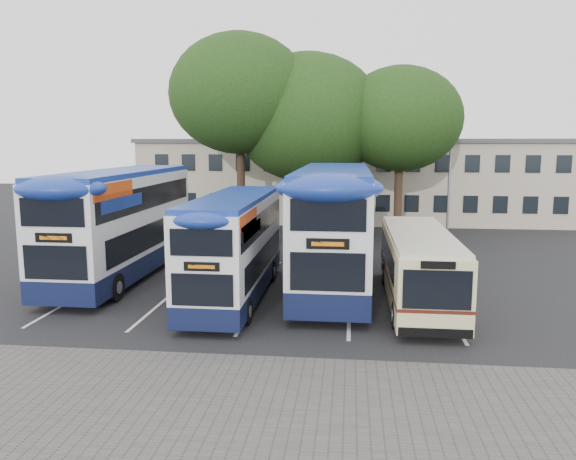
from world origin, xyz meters
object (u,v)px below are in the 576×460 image
at_px(tree_mid, 308,118).
at_px(bus_dd_left, 122,219).
at_px(bus_dd_mid, 235,242).
at_px(bus_single, 418,263).
at_px(bus_dd_right, 334,222).
at_px(tree_right, 400,119).
at_px(tree_left, 240,94).
at_px(lamp_post, 451,156).

bearing_deg(tree_mid, bus_dd_left, -121.25).
height_order(bus_dd_mid, bus_single, bus_dd_mid).
xyz_separation_m(bus_dd_left, bus_dd_right, (9.32, -0.44, 0.09)).
xyz_separation_m(tree_right, bus_dd_left, (-12.90, -11.45, -4.71)).
bearing_deg(tree_left, bus_single, -54.95).
xyz_separation_m(lamp_post, tree_right, (-3.36, -1.89, 2.25)).
relative_size(tree_left, bus_dd_right, 1.06).
bearing_deg(bus_dd_mid, tree_left, 100.06).
relative_size(tree_mid, bus_dd_right, 0.97).
xyz_separation_m(lamp_post, bus_dd_left, (-16.26, -13.34, -2.47)).
xyz_separation_m(bus_dd_right, bus_single, (3.23, -2.22, -1.18)).
relative_size(tree_left, bus_dd_left, 1.09).
relative_size(tree_mid, bus_dd_mid, 1.20).
bearing_deg(bus_dd_right, lamp_post, 63.26).
bearing_deg(tree_right, lamp_post, 29.34).
xyz_separation_m(tree_left, bus_dd_mid, (2.37, -13.34, -6.63)).
relative_size(lamp_post, bus_single, 1.00).
bearing_deg(tree_right, bus_single, -91.45).
height_order(tree_left, tree_right, tree_left).
xyz_separation_m(lamp_post, bus_dd_right, (-6.94, -13.78, -2.38)).
xyz_separation_m(lamp_post, bus_dd_mid, (-10.64, -16.10, -2.90)).
xyz_separation_m(lamp_post, tree_mid, (-8.99, -1.36, 2.35)).
xyz_separation_m(tree_left, tree_mid, (4.01, 1.41, -1.39)).
relative_size(tree_mid, tree_right, 1.09).
distance_m(tree_right, bus_dd_mid, 16.78).
xyz_separation_m(tree_right, bus_single, (-0.36, -14.12, -5.80)).
distance_m(tree_right, bus_dd_left, 17.89).
xyz_separation_m(tree_mid, bus_dd_left, (-7.27, -11.98, -4.82)).
bearing_deg(bus_single, lamp_post, 76.93).
relative_size(tree_mid, bus_dd_left, 1.00).
bearing_deg(tree_mid, bus_single, -70.19).
bearing_deg(tree_right, bus_dd_mid, -117.11).
xyz_separation_m(lamp_post, tree_left, (-13.00, -2.77, 3.74)).
height_order(tree_left, bus_dd_left, tree_left).
xyz_separation_m(bus_dd_left, bus_dd_mid, (5.63, -2.76, -0.43)).
height_order(tree_mid, bus_dd_mid, tree_mid).
bearing_deg(tree_left, bus_dd_right, -61.18).
relative_size(tree_right, bus_dd_mid, 1.10).
bearing_deg(tree_left, tree_mid, 19.37).
distance_m(lamp_post, bus_dd_right, 15.62).
height_order(lamp_post, tree_mid, tree_mid).
distance_m(tree_mid, bus_dd_left, 14.82).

